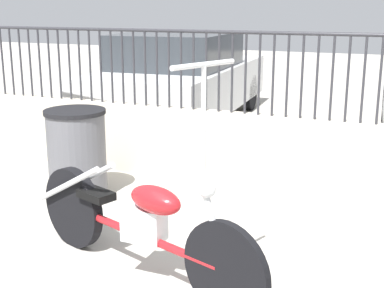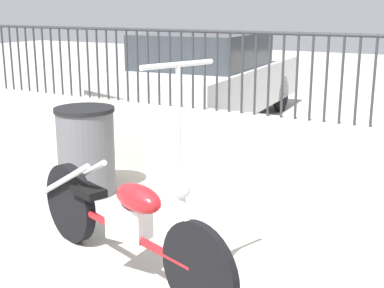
# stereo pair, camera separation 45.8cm
# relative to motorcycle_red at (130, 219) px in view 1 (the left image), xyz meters

# --- Properties ---
(low_wall) EXTENTS (8.69, 0.18, 0.78)m
(low_wall) POSITION_rel_motorcycle_red_xyz_m (0.14, 2.11, -0.02)
(low_wall) COLOR beige
(low_wall) RESTS_ON ground_plane
(fence_railing) EXTENTS (8.69, 0.04, 0.83)m
(fence_railing) POSITION_rel_motorcycle_red_xyz_m (0.14, 2.11, 0.90)
(fence_railing) COLOR #2D2D33
(fence_railing) RESTS_ON low_wall
(motorcycle_red) EXTENTS (2.10, 0.88, 1.55)m
(motorcycle_red) POSITION_rel_motorcycle_red_xyz_m (0.00, 0.00, 0.00)
(motorcycle_red) COLOR black
(motorcycle_red) RESTS_ON ground_plane
(trash_bin) EXTENTS (0.60, 0.60, 0.88)m
(trash_bin) POSITION_rel_motorcycle_red_xyz_m (-1.27, 1.16, 0.03)
(trash_bin) COLOR #56565B
(trash_bin) RESTS_ON ground_plane
(car_white) EXTENTS (2.14, 4.42, 1.44)m
(car_white) POSITION_rel_motorcycle_red_xyz_m (-1.83, 4.81, 0.31)
(car_white) COLOR black
(car_white) RESTS_ON ground_plane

